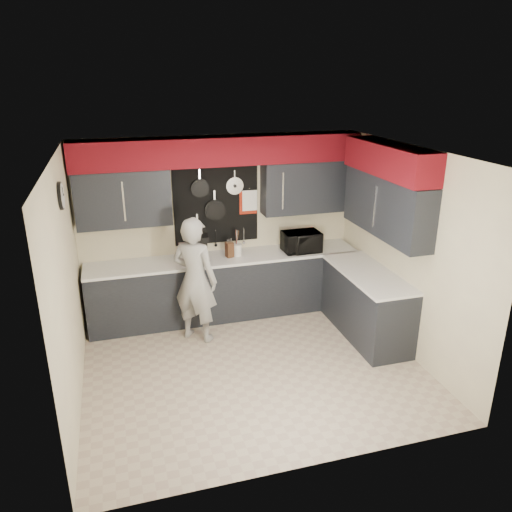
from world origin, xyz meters
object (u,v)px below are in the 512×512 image
object	(u,v)px
microwave	(301,242)
knife_block	(230,250)
utensil_crock	(237,250)
person	(195,280)
coffee_maker	(201,247)

from	to	relation	value
microwave	knife_block	distance (m)	1.07
microwave	utensil_crock	world-z (taller)	microwave
person	microwave	bearing A→B (deg)	-125.60
knife_block	person	distance (m)	0.82
microwave	utensil_crock	size ratio (longest dim) A/B	3.14
utensil_crock	coffee_maker	size ratio (longest dim) A/B	0.47
knife_block	utensil_crock	xyz separation A→B (m)	(0.12, 0.03, -0.02)
microwave	utensil_crock	bearing A→B (deg)	173.19
utensil_crock	coffee_maker	distance (m)	0.54
utensil_crock	person	world-z (taller)	person
knife_block	coffee_maker	distance (m)	0.42
coffee_maker	person	distance (m)	0.63
utensil_crock	person	xyz separation A→B (m)	(-0.71, -0.57, -0.15)
knife_block	coffee_maker	xyz separation A→B (m)	(-0.41, 0.01, 0.08)
coffee_maker	knife_block	bearing A→B (deg)	2.48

